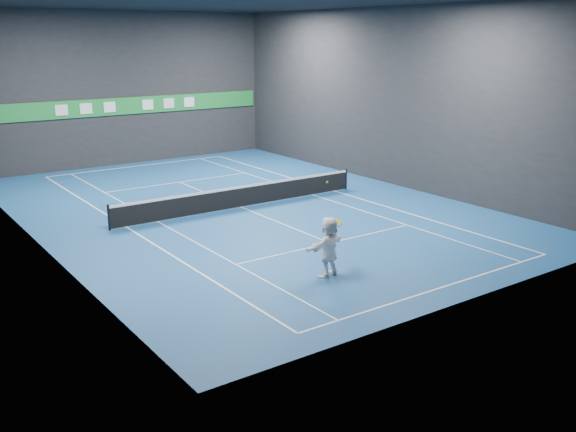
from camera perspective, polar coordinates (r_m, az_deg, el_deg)
ground at (r=29.32m, az=-4.14°, el=0.77°), size 26.00×26.00×0.00m
ceiling at (r=28.38m, az=-4.52°, el=18.62°), size 26.00×26.00×0.00m
wall_back at (r=40.16m, az=-14.11°, el=10.91°), size 18.00×0.10×9.00m
wall_front at (r=18.69m, az=16.82°, el=5.68°), size 18.00×0.10×9.00m
wall_left at (r=25.12m, az=-22.35°, el=7.60°), size 0.10×26.00×9.00m
wall_right at (r=33.99m, az=9.01°, el=10.39°), size 0.10×26.00×9.00m
baseline_near at (r=20.57m, az=13.40°, el=-6.23°), size 10.98×0.08×0.01m
baseline_far at (r=39.74m, az=-13.09°, el=4.37°), size 10.98×0.08×0.01m
sideline_doubles_left at (r=27.02m, az=-14.15°, el=-0.97°), size 0.08×23.78×0.01m
sideline_doubles_right at (r=32.40m, az=4.19°, el=2.22°), size 0.08×23.78×0.01m
sideline_singles_left at (r=27.51m, az=-11.48°, el=-0.51°), size 0.06×23.78×0.01m
sideline_singles_right at (r=31.57m, az=2.25°, el=1.89°), size 0.06×23.78×0.01m
service_line_near at (r=24.28m, az=3.72°, el=-2.40°), size 8.23×0.06×0.01m
service_line_far at (r=34.81m, az=-9.62°, el=2.99°), size 8.23×0.06×0.01m
center_service_line at (r=29.32m, az=-4.14°, el=0.78°), size 0.06×12.80×0.01m
player at (r=20.72m, az=3.63°, el=-2.74°), size 1.94×1.09×1.99m
tennis_ball at (r=20.06m, az=3.51°, el=3.01°), size 0.07×0.07×0.07m
tennis_net at (r=29.19m, az=-4.16°, el=1.80°), size 12.50×0.10×1.07m
sponsor_banner at (r=40.19m, az=-13.98°, el=9.49°), size 17.64×0.11×1.00m
tennis_racket at (r=20.79m, az=4.39°, el=-0.80°), size 0.40×0.39×0.65m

